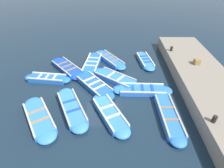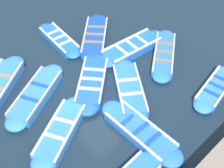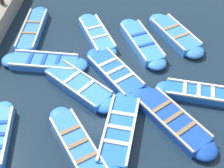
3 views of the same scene
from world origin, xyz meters
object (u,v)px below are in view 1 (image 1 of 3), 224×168
at_px(boat_outer_right, 39,118).
at_px(boat_mid_row, 94,85).
at_px(bollard_mid_north, 171,49).
at_px(bollard_north, 214,119).
at_px(boat_broadside, 115,79).
at_px(boat_outer_left, 48,79).
at_px(boat_inner_gap, 72,108).
at_px(boat_centre, 145,61).
at_px(boat_end_of_row, 110,114).
at_px(boat_far_corner, 169,116).
at_px(boat_drifting, 142,90).
at_px(wooden_crate, 197,62).
at_px(boat_near_quay, 110,60).
at_px(boat_alongside, 93,64).
at_px(boat_bow_out, 67,68).

height_order(boat_outer_right, boat_mid_row, boat_mid_row).
bearing_deg(bollard_mid_north, bollard_north, -90.00).
xyz_separation_m(boat_broadside, bollard_north, (4.41, -4.37, 0.85)).
relative_size(boat_outer_left, boat_inner_gap, 0.88).
xyz_separation_m(boat_outer_left, boat_centre, (7.01, 2.66, -0.01)).
xyz_separation_m(boat_outer_right, boat_end_of_row, (3.63, 0.36, -0.01)).
bearing_deg(boat_end_of_row, boat_broadside, 84.88).
relative_size(boat_broadside, boat_far_corner, 0.91).
distance_m(boat_drifting, boat_far_corner, 2.42).
bearing_deg(wooden_crate, bollard_north, -102.90).
xyz_separation_m(boat_centre, boat_drifting, (-0.70, -3.83, 0.00)).
relative_size(boat_near_quay, wooden_crate, 9.39).
relative_size(boat_drifting, boat_end_of_row, 1.07).
height_order(boat_alongside, boat_near_quay, boat_alongside).
bearing_deg(boat_outer_left, wooden_crate, 5.08).
xyz_separation_m(boat_drifting, wooden_crate, (3.92, 2.08, 0.89)).
relative_size(boat_outer_left, boat_outer_right, 0.93).
relative_size(boat_near_quay, bollard_north, 10.03).
height_order(boat_outer_right, boat_end_of_row, boat_outer_right).
distance_m(boat_drifting, boat_near_quay, 4.48).
relative_size(boat_inner_gap, boat_centre, 1.16).
xyz_separation_m(boat_outer_left, bollard_north, (9.04, -4.34, 0.87)).
distance_m(boat_outer_left, boat_near_quay, 5.02).
bearing_deg(boat_mid_row, boat_drifting, -7.68).
relative_size(boat_outer_left, boat_drifting, 0.88).
relative_size(boat_alongside, boat_drifting, 1.04).
bearing_deg(boat_end_of_row, boat_drifting, 46.24).
xyz_separation_m(boat_mid_row, bollard_north, (5.77, -3.58, 0.85)).
bearing_deg(boat_far_corner, boat_alongside, 130.30).
height_order(boat_drifting, boat_end_of_row, boat_end_of_row).
bearing_deg(boat_bow_out, bollard_mid_north, 11.30).
xyz_separation_m(boat_bow_out, wooden_crate, (9.21, -0.49, 0.87)).
distance_m(boat_inner_gap, bollard_mid_north, 9.01).
bearing_deg(boat_inner_gap, wooden_crate, 25.22).
bearing_deg(boat_outer_left, boat_near_quay, 33.47).
xyz_separation_m(boat_outer_left, boat_end_of_row, (4.34, -3.24, 0.01)).
xyz_separation_m(boat_outer_right, boat_drifting, (5.60, 2.42, -0.02)).
bearing_deg(bollard_north, wooden_crate, 77.10).
bearing_deg(boat_outer_left, boat_far_corner, -24.16).
bearing_deg(boat_alongside, boat_near_quay, 28.96).
relative_size(boat_mid_row, boat_far_corner, 0.87).
xyz_separation_m(boat_alongside, boat_drifting, (3.45, -3.21, -0.03)).
relative_size(boat_inner_gap, boat_near_quay, 1.07).
relative_size(boat_outer_left, bollard_mid_north, 9.41).
relative_size(boat_outer_left, boat_alongside, 0.85).
bearing_deg(boat_alongside, wooden_crate, -8.70).
bearing_deg(bollard_north, boat_end_of_row, 166.81).
distance_m(boat_broadside, boat_bow_out, 3.85).
relative_size(boat_end_of_row, boat_near_quay, 1.00).
distance_m(boat_near_quay, boat_far_corner, 6.90).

